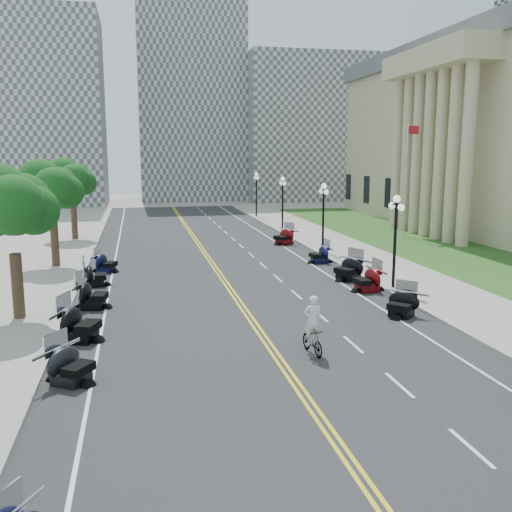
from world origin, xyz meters
TOP-DOWN VIEW (x-y plane):
  - ground at (0.00, 0.00)m, footprint 160.00×160.00m
  - road at (0.00, 10.00)m, footprint 16.00×90.00m
  - centerline_yellow_a at (-0.12, 10.00)m, footprint 0.12×90.00m
  - centerline_yellow_b at (0.12, 10.00)m, footprint 0.12×90.00m
  - edge_line_north at (6.40, 10.00)m, footprint 0.12×90.00m
  - edge_line_south at (-6.40, 10.00)m, footprint 0.12×90.00m
  - lane_dash_3 at (3.20, -12.00)m, footprint 0.12×2.00m
  - lane_dash_4 at (3.20, -8.00)m, footprint 0.12×2.00m
  - lane_dash_5 at (3.20, -4.00)m, footprint 0.12×2.00m
  - lane_dash_6 at (3.20, 0.00)m, footprint 0.12×2.00m
  - lane_dash_7 at (3.20, 4.00)m, footprint 0.12×2.00m
  - lane_dash_8 at (3.20, 8.00)m, footprint 0.12×2.00m
  - lane_dash_9 at (3.20, 12.00)m, footprint 0.12×2.00m
  - lane_dash_10 at (3.20, 16.00)m, footprint 0.12×2.00m
  - lane_dash_11 at (3.20, 20.00)m, footprint 0.12×2.00m
  - lane_dash_12 at (3.20, 24.00)m, footprint 0.12×2.00m
  - lane_dash_13 at (3.20, 28.00)m, footprint 0.12×2.00m
  - lane_dash_14 at (3.20, 32.00)m, footprint 0.12×2.00m
  - lane_dash_15 at (3.20, 36.00)m, footprint 0.12×2.00m
  - lane_dash_16 at (3.20, 40.00)m, footprint 0.12×2.00m
  - lane_dash_17 at (3.20, 44.00)m, footprint 0.12×2.00m
  - lane_dash_18 at (3.20, 48.00)m, footprint 0.12×2.00m
  - lane_dash_19 at (3.20, 52.00)m, footprint 0.12×2.00m
  - sidewalk_north at (10.50, 10.00)m, footprint 5.00×90.00m
  - sidewalk_south at (-10.50, 10.00)m, footprint 5.00×90.00m
  - lawn at (17.50, 18.00)m, footprint 9.00×60.00m
  - distant_block_a at (-18.00, 62.00)m, footprint 18.00×14.00m
  - distant_block_b at (4.00, 68.00)m, footprint 16.00×12.00m
  - distant_block_c at (22.00, 65.00)m, footprint 20.00×14.00m
  - street_lamp_2 at (8.60, 4.00)m, footprint 0.50×1.20m
  - street_lamp_3 at (8.60, 16.00)m, footprint 0.50×1.20m
  - street_lamp_4 at (8.60, 28.00)m, footprint 0.50×1.20m
  - street_lamp_5 at (8.60, 40.00)m, footprint 0.50×1.20m
  - flagpole at (18.00, 22.00)m, footprint 1.10×0.20m
  - tree_2 at (-10.00, 2.00)m, footprint 4.80×4.80m
  - tree_3 at (-10.00, 14.00)m, footprint 4.80×4.80m
  - tree_4 at (-10.00, 26.00)m, footprint 4.80×4.80m
  - motorcycle_n_5 at (6.74, -0.84)m, footprint 2.59×2.59m
  - motorcycle_n_6 at (7.08, 3.94)m, footprint 2.19×2.19m
  - motorcycle_n_7 at (7.09, 6.73)m, footprint 2.83×2.83m
  - motorcycle_n_8 at (7.09, 12.10)m, footprint 1.98×1.98m
  - motorcycle_n_10 at (6.71, 20.19)m, footprint 2.73×2.73m
  - motorcycle_s_4 at (-7.03, -5.71)m, footprint 2.64×2.64m
  - motorcycle_s_5 at (-7.13, -1.44)m, footprint 2.78×2.78m
  - motorcycle_s_6 at (-7.00, 3.41)m, footprint 2.42×2.42m
  - motorcycle_s_7 at (-7.21, 8.13)m, footprint 2.07×2.07m
  - motorcycle_s_8 at (-6.80, 11.90)m, footprint 2.39×2.39m
  - bicycle at (1.34, -4.68)m, footprint 0.69×1.68m
  - cyclist_rider at (1.34, -4.68)m, footprint 0.68×0.44m

SIDE VIEW (x-z plane):
  - ground at x=0.00m, z-range 0.00..0.00m
  - road at x=0.00m, z-range 0.00..0.01m
  - centerline_yellow_a at x=-0.12m, z-range 0.01..0.01m
  - centerline_yellow_b at x=0.12m, z-range 0.01..0.01m
  - edge_line_north at x=6.40m, z-range 0.01..0.01m
  - edge_line_south at x=-6.40m, z-range 0.01..0.01m
  - lane_dash_3 at x=3.20m, z-range 0.01..0.01m
  - lane_dash_4 at x=3.20m, z-range 0.01..0.01m
  - lane_dash_5 at x=3.20m, z-range 0.01..0.01m
  - lane_dash_6 at x=3.20m, z-range 0.01..0.01m
  - lane_dash_7 at x=3.20m, z-range 0.01..0.01m
  - lane_dash_8 at x=3.20m, z-range 0.01..0.01m
  - lane_dash_9 at x=3.20m, z-range 0.01..0.01m
  - lane_dash_10 at x=3.20m, z-range 0.01..0.01m
  - lane_dash_11 at x=3.20m, z-range 0.01..0.01m
  - lane_dash_12 at x=3.20m, z-range 0.01..0.01m
  - lane_dash_13 at x=3.20m, z-range 0.01..0.01m
  - lane_dash_14 at x=3.20m, z-range 0.01..0.01m
  - lane_dash_15 at x=3.20m, z-range 0.01..0.01m
  - lane_dash_16 at x=3.20m, z-range 0.01..0.01m
  - lane_dash_17 at x=3.20m, z-range 0.01..0.01m
  - lane_dash_18 at x=3.20m, z-range 0.01..0.01m
  - lane_dash_19 at x=3.20m, z-range 0.01..0.01m
  - lawn at x=17.50m, z-range 0.00..0.10m
  - sidewalk_north at x=10.50m, z-range 0.00..0.15m
  - sidewalk_south at x=-10.50m, z-range 0.00..0.15m
  - bicycle at x=1.34m, z-range 0.00..0.98m
  - motorcycle_s_8 at x=-6.80m, z-range 0.00..1.28m
  - motorcycle_n_5 at x=6.74m, z-range 0.00..1.28m
  - motorcycle_n_8 at x=7.09m, z-range 0.00..1.30m
  - motorcycle_s_4 at x=-7.03m, z-range 0.00..1.33m
  - motorcycle_s_7 at x=-7.21m, z-range 0.00..1.37m
  - motorcycle_n_6 at x=7.08m, z-range 0.00..1.41m
  - motorcycle_n_10 at x=6.71m, z-range 0.00..1.43m
  - motorcycle_s_6 at x=-7.00m, z-range 0.00..1.45m
  - motorcycle_n_7 at x=7.09m, z-range 0.00..1.47m
  - motorcycle_s_5 at x=-7.13m, z-range 0.00..1.52m
  - cyclist_rider at x=1.34m, z-range 0.98..2.84m
  - street_lamp_2 at x=8.60m, z-range 0.15..5.05m
  - street_lamp_3 at x=8.60m, z-range 0.15..5.05m
  - street_lamp_4 at x=8.60m, z-range 0.15..5.05m
  - street_lamp_5 at x=8.60m, z-range 0.15..5.05m
  - tree_2 at x=-10.00m, z-range 0.15..9.35m
  - tree_3 at x=-10.00m, z-range 0.15..9.35m
  - tree_4 at x=-10.00m, z-range 0.15..9.35m
  - flagpole at x=18.00m, z-range 0.00..10.00m
  - distant_block_c at x=22.00m, z-range 0.00..22.00m
  - distant_block_a at x=-18.00m, z-range 0.00..26.00m
  - distant_block_b at x=4.00m, z-range 0.00..30.00m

